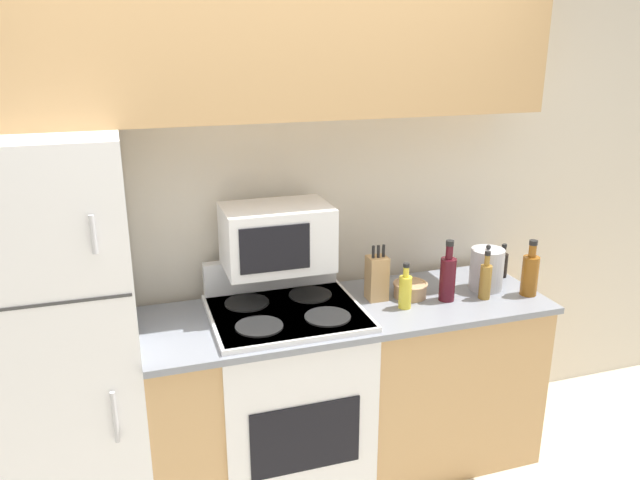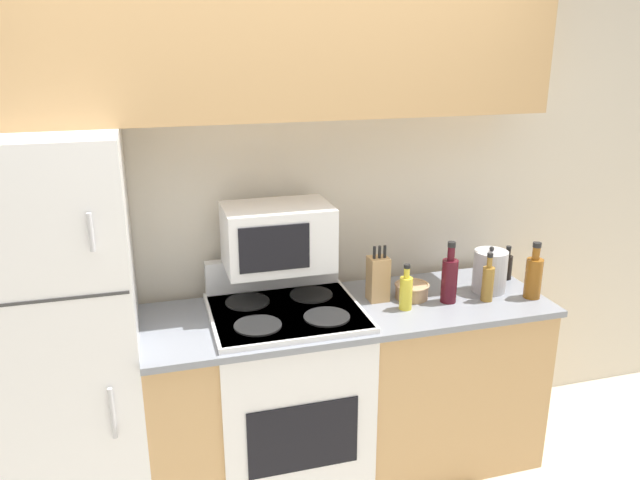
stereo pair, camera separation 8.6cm
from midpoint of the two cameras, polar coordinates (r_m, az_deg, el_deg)
name	(u,v)px [view 2 (the right image)]	position (r m, az deg, el deg)	size (l,w,h in m)	color
wall_back	(263,212)	(3.08, -4.48, 2.56)	(8.00, 0.05, 2.55)	beige
lower_cabinets	(348,389)	(3.16, 3.35, -13.44)	(1.91, 0.63, 0.89)	tan
refrigerator	(58,341)	(2.85, -22.03, -8.59)	(0.66, 0.66, 1.76)	white
upper_cabinets	(266,33)	(2.77, -4.01, 18.37)	(2.56, 0.36, 0.71)	tan
stove	(287,394)	(3.06, -2.16, -13.94)	(0.69, 0.61, 1.08)	white
microwave	(277,236)	(2.85, -3.05, 0.32)	(0.49, 0.33, 0.29)	white
knife_block	(378,278)	(2.99, 6.16, -3.50)	(0.09, 0.09, 0.28)	tan
bowl	(412,290)	(3.06, 9.20, -4.56)	(0.17, 0.17, 0.07)	tan
bottle_soy_sauce	(507,266)	(3.39, 17.43, -2.29)	(0.05, 0.05, 0.18)	black
bottle_whiskey	(534,276)	(3.18, 19.68, -3.13)	(0.08, 0.08, 0.28)	brown
bottle_wine_red	(449,279)	(3.02, 12.55, -3.46)	(0.08, 0.08, 0.30)	#470F19
bottle_vinegar	(488,282)	(3.09, 15.87, -3.73)	(0.06, 0.06, 0.24)	olive
bottle_cooking_spray	(406,292)	(2.92, 8.71, -4.69)	(0.06, 0.06, 0.22)	gold
kettle	(490,271)	(3.20, 16.01, -2.75)	(0.17, 0.17, 0.23)	#B7B7BC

